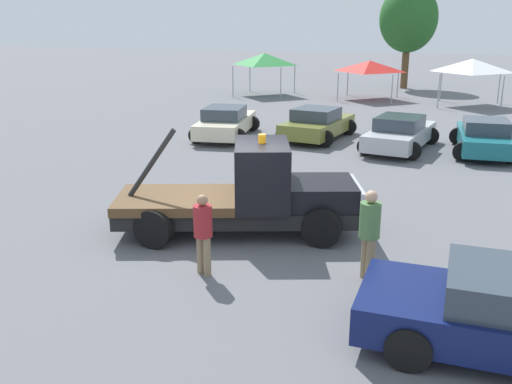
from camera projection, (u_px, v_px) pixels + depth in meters
ground_plane at (236, 232)px, 13.57m from camera, size 160.00×160.00×0.00m
tow_truck at (251, 195)px, 13.31m from camera, size 5.94×3.68×2.51m
person_near_truck at (369, 229)px, 10.80m from camera, size 0.40×0.40×1.80m
person_at_hood at (203, 229)px, 11.07m from camera, size 0.37×0.37×1.65m
parked_car_cream at (226, 122)px, 24.40m from camera, size 2.85×4.86×1.34m
parked_car_olive at (317, 124)px, 24.04m from camera, size 2.86×4.47×1.34m
parked_car_silver at (400, 133)px, 22.03m from camera, size 2.84×4.85×1.34m
parked_car_teal at (484, 137)px, 21.35m from camera, size 2.53×4.50×1.34m
canopy_tent_green at (265, 59)px, 37.74m from camera, size 3.34×3.34×2.77m
canopy_tent_red at (370, 66)px, 35.79m from camera, size 3.36×3.36×2.43m
canopy_tent_white at (472, 66)px, 32.95m from camera, size 3.42×3.42×2.72m
tree_left at (409, 19)px, 40.88m from camera, size 4.12×4.12×7.36m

